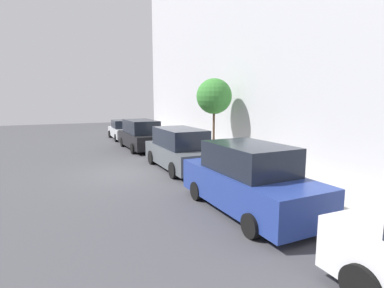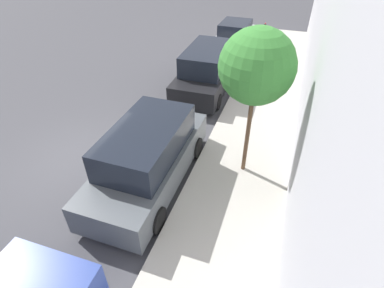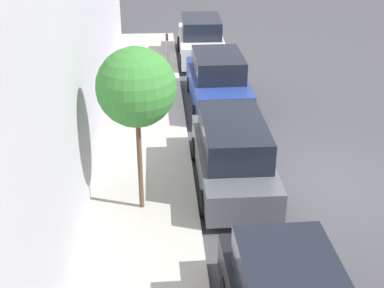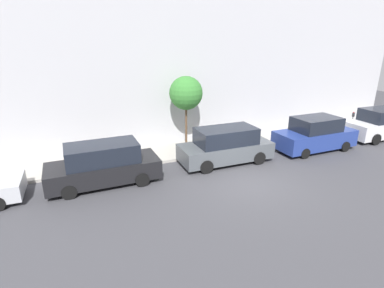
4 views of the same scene
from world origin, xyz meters
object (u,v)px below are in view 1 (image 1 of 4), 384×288
Objects in this scene: street_tree at (214,96)px; parking_meter_far at (144,125)px; parked_minivan_fourth at (141,135)px; parked_minivan_third at (180,149)px; parked_sedan_fifth at (123,130)px; parked_suv_second at (248,180)px; fire_hydrant at (136,130)px.

parking_meter_far is at bearing 95.44° from street_tree.
street_tree is (0.99, -10.36, 2.30)m from parking_meter_far.
parked_minivan_third is at bearing -88.47° from parked_minivan_fourth.
parked_sedan_fifth is at bearing 90.80° from parked_minivan_third.
parked_suv_second is 7.95m from street_tree.
fire_hydrant is at bearing 51.57° from parked_sedan_fifth.
street_tree is at bearing -75.79° from parked_sedan_fifth.
parked_sedan_fifth is 11.15m from street_tree.
parked_sedan_fifth is at bearing 104.21° from street_tree.
parked_minivan_fourth is (0.07, 12.05, -0.01)m from parked_suv_second.
parking_meter_far is (1.74, 17.41, 0.15)m from parked_suv_second.
parked_minivan_third is 7.11× the size of fire_hydrant.
street_tree is at bearing -85.02° from fire_hydrant.
street_tree is 6.06× the size of fire_hydrant.
parked_minivan_third and parked_minivan_fourth have the same top height.
parked_minivan_third is 6.26m from parked_minivan_fourth.
parking_meter_far is (1.51, 11.62, 0.16)m from parked_minivan_third.
parking_meter_far is 2.19m from fire_hydrant.
parking_meter_far is (1.67, -0.13, 0.36)m from parked_sedan_fifth.
street_tree is at bearing -61.95° from parked_minivan_fourth.
street_tree reaches higher than parking_meter_far.
parked_minivan_fourth is at bearing -107.32° from parking_meter_far.
parked_minivan_fourth reaches higher than parked_sedan_fifth.
parked_sedan_fifth is at bearing 89.96° from parked_minivan_fourth.
parked_sedan_fifth is (-0.16, 11.75, -0.19)m from parked_minivan_third.
parking_meter_far is at bearing 72.68° from parked_minivan_fourth.
street_tree is (2.66, -10.49, 2.66)m from parked_sedan_fifth.
parked_minivan_third reaches higher than parking_meter_far.
street_tree is 12.85m from fire_hydrant.
fire_hydrant is (-0.10, 2.11, -0.59)m from parking_meter_far.
fire_hydrant is (-1.09, 12.47, -2.89)m from street_tree.
parked_suv_second is 7.00× the size of fire_hydrant.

